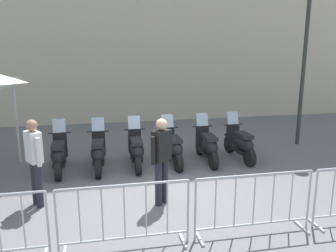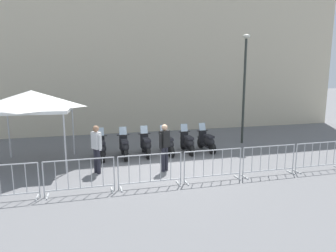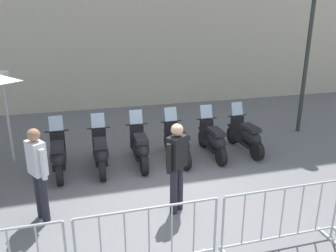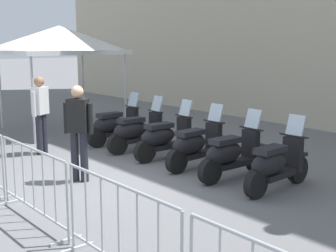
% 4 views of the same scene
% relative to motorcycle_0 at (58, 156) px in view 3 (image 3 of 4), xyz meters
% --- Properties ---
extents(ground_plane, '(120.00, 120.00, 0.00)m').
position_rel_motorcycle_0_xyz_m(ground_plane, '(2.49, -1.68, -0.45)').
color(ground_plane, slate).
extents(motorcycle_0, '(0.56, 1.73, 1.24)m').
position_rel_motorcycle_0_xyz_m(motorcycle_0, '(0.00, 0.00, 0.00)').
color(motorcycle_0, black).
rests_on(motorcycle_0, ground).
extents(motorcycle_1, '(0.56, 1.72, 1.24)m').
position_rel_motorcycle_0_xyz_m(motorcycle_1, '(0.95, 0.03, 0.00)').
color(motorcycle_1, black).
rests_on(motorcycle_1, ground).
extents(motorcycle_2, '(0.56, 1.72, 1.24)m').
position_rel_motorcycle_0_xyz_m(motorcycle_2, '(1.89, 0.13, 0.00)').
color(motorcycle_2, black).
rests_on(motorcycle_2, ground).
extents(motorcycle_3, '(0.59, 1.72, 1.24)m').
position_rel_motorcycle_0_xyz_m(motorcycle_3, '(2.85, 0.19, 0.00)').
color(motorcycle_3, black).
rests_on(motorcycle_3, ground).
extents(motorcycle_4, '(0.56, 1.72, 1.24)m').
position_rel_motorcycle_0_xyz_m(motorcycle_4, '(3.80, 0.25, 0.00)').
color(motorcycle_4, black).
rests_on(motorcycle_4, ground).
extents(motorcycle_5, '(0.60, 1.72, 1.24)m').
position_rel_motorcycle_0_xyz_m(motorcycle_5, '(4.75, 0.34, 0.00)').
color(motorcycle_5, black).
rests_on(motorcycle_5, ground).
extents(barrier_segment_2, '(2.02, 0.56, 1.07)m').
position_rel_motorcycle_0_xyz_m(barrier_segment_2, '(1.55, -3.54, 0.07)').
color(barrier_segment_2, '#B2B5B7').
rests_on(barrier_segment_2, ground).
extents(barrier_segment_3, '(2.02, 0.56, 1.07)m').
position_rel_motorcycle_0_xyz_m(barrier_segment_3, '(3.66, -3.41, 0.07)').
color(barrier_segment_3, '#B2B5B7').
rests_on(barrier_segment_3, ground).
extents(street_lamp, '(0.36, 0.36, 5.46)m').
position_rel_motorcycle_0_xyz_m(street_lamp, '(7.09, 1.62, 2.87)').
color(street_lamp, '#2D332D').
rests_on(street_lamp, ground).
extents(officer_near_row_end, '(0.38, 0.47, 1.73)m').
position_rel_motorcycle_0_xyz_m(officer_near_row_end, '(-0.12, -1.82, 0.53)').
color(officer_near_row_end, '#23232D').
rests_on(officer_near_row_end, ground).
extents(officer_mid_plaza, '(0.44, 0.40, 1.73)m').
position_rel_motorcycle_0_xyz_m(officer_mid_plaza, '(2.29, -2.06, 0.53)').
color(officer_mid_plaza, '#23232D').
rests_on(officer_mid_plaza, ground).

